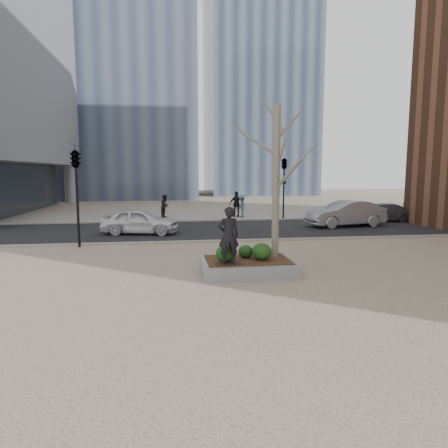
{
  "coord_description": "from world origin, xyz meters",
  "views": [
    {
      "loc": [
        -1.54,
        -12.6,
        3.34
      ],
      "look_at": [
        0.5,
        2.0,
        1.4
      ],
      "focal_mm": 32.0,
      "sensor_mm": 36.0,
      "label": 1
    }
  ],
  "objects": [
    {
      "name": "skateboard",
      "position": [
        0.26,
        -0.73,
        0.49
      ],
      "size": [
        0.79,
        0.27,
        0.08
      ],
      "primitive_type": null,
      "rotation": [
        0.0,
        0.0,
        0.08
      ],
      "color": "black",
      "rests_on": "planter"
    },
    {
      "name": "planter",
      "position": [
        1.0,
        0.0,
        0.23
      ],
      "size": [
        3.0,
        2.0,
        0.45
      ],
      "primitive_type": "cube",
      "color": "gray",
      "rests_on": "ground"
    },
    {
      "name": "far_sidewalk",
      "position": [
        0.0,
        17.0,
        0.01
      ],
      "size": [
        60.0,
        6.0,
        0.02
      ],
      "primitive_type": "cube",
      "color": "gray",
      "rests_on": "ground"
    },
    {
      "name": "building_glass_a",
      "position": [
        -6.0,
        42.0,
        22.5
      ],
      "size": [
        16.0,
        16.0,
        45.0
      ],
      "primitive_type": "cube",
      "color": "slate",
      "rests_on": "ground"
    },
    {
      "name": "shrub_right",
      "position": [
        1.43,
        -0.16,
        0.76
      ],
      "size": [
        0.64,
        0.64,
        0.55
      ],
      "primitive_type": "ellipsoid",
      "color": "#153C13",
      "rests_on": "planter_mulch"
    },
    {
      "name": "car_silver",
      "position": [
        9.15,
        10.31,
        0.81
      ],
      "size": [
        4.97,
        2.3,
        1.58
      ],
      "primitive_type": "imported",
      "rotation": [
        0.0,
        0.0,
        4.85
      ],
      "color": "#9C9FA4",
      "rests_on": "street"
    },
    {
      "name": "street",
      "position": [
        0.0,
        10.0,
        0.01
      ],
      "size": [
        60.0,
        8.0,
        0.02
      ],
      "primitive_type": "cube",
      "color": "black",
      "rests_on": "ground"
    },
    {
      "name": "sycamore_tree",
      "position": [
        2.0,
        0.3,
        3.79
      ],
      "size": [
        2.8,
        2.8,
        6.6
      ],
      "primitive_type": null,
      "color": "gray",
      "rests_on": "planter_mulch"
    },
    {
      "name": "building_glass_b",
      "position": [
        12.0,
        48.0,
        27.5
      ],
      "size": [
        15.0,
        15.0,
        55.0
      ],
      "primitive_type": "cube",
      "color": "slate",
      "rests_on": "ground"
    },
    {
      "name": "pedestrian_c",
      "position": [
        3.43,
        16.2,
        0.96
      ],
      "size": [
        1.12,
        0.5,
        1.88
      ],
      "primitive_type": "imported",
      "rotation": [
        0.0,
        0.0,
        3.18
      ],
      "color": "black",
      "rests_on": "far_sidewalk"
    },
    {
      "name": "planter_mulch",
      "position": [
        1.0,
        0.0,
        0.47
      ],
      "size": [
        2.7,
        1.7,
        0.04
      ],
      "primitive_type": "cube",
      "color": "#382314",
      "rests_on": "planter"
    },
    {
      "name": "ground",
      "position": [
        0.0,
        0.0,
        0.0
      ],
      "size": [
        120.0,
        120.0,
        0.0
      ],
      "primitive_type": "plane",
      "color": "tan",
      "rests_on": "ground"
    },
    {
      "name": "car_third",
      "position": [
        12.57,
        12.38,
        0.62
      ],
      "size": [
        4.35,
        2.29,
        1.2
      ],
      "primitive_type": "imported",
      "rotation": [
        0.0,
        0.0,
        4.56
      ],
      "color": "#4C4E57",
      "rests_on": "street"
    },
    {
      "name": "police_car",
      "position": [
        -3.07,
        8.97,
        0.71
      ],
      "size": [
        4.29,
        2.34,
        1.38
      ],
      "primitive_type": "imported",
      "rotation": [
        0.0,
        0.0,
        1.39
      ],
      "color": "silver",
      "rests_on": "street"
    },
    {
      "name": "shrub_middle",
      "position": [
        0.98,
        0.23,
        0.7
      ],
      "size": [
        0.5,
        0.5,
        0.42
      ],
      "primitive_type": "ellipsoid",
      "color": "#133410",
      "rests_on": "planter_mulch"
    },
    {
      "name": "pedestrian_a",
      "position": [
        -1.78,
        16.64,
        0.85
      ],
      "size": [
        0.88,
        0.98,
        1.65
      ],
      "primitive_type": "imported",
      "rotation": [
        0.0,
        0.0,
        1.19
      ],
      "color": "black",
      "rests_on": "far_sidewalk"
    },
    {
      "name": "skateboarder",
      "position": [
        0.26,
        -0.73,
        1.41
      ],
      "size": [
        0.65,
        0.43,
        1.77
      ],
      "primitive_type": "imported",
      "rotation": [
        0.0,
        0.0,
        3.16
      ],
      "color": "black",
      "rests_on": "skateboard"
    },
    {
      "name": "shrub_left",
      "position": [
        0.24,
        -0.29,
        0.77
      ],
      "size": [
        0.65,
        0.65,
        0.55
      ],
      "primitive_type": "ellipsoid",
      "color": "#123511",
      "rests_on": "planter_mulch"
    },
    {
      "name": "pedestrian_b",
      "position": [
        3.76,
        16.0,
        0.84
      ],
      "size": [
        0.67,
        1.09,
        1.63
      ],
      "primitive_type": "imported",
      "rotation": [
        0.0,
        0.0,
        4.78
      ],
      "color": "#476B81",
      "rests_on": "far_sidewalk"
    },
    {
      "name": "traffic_light_far",
      "position": [
        6.5,
        14.6,
        2.25
      ],
      "size": [
        0.6,
        2.48,
        4.5
      ],
      "primitive_type": null,
      "color": "black",
      "rests_on": "ground"
    },
    {
      "name": "traffic_light_near",
      "position": [
        -5.5,
        5.6,
        2.25
      ],
      "size": [
        0.6,
        2.48,
        4.5
      ],
      "primitive_type": null,
      "color": "black",
      "rests_on": "ground"
    }
  ]
}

